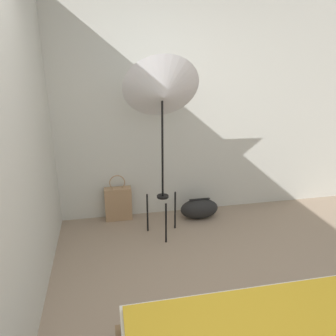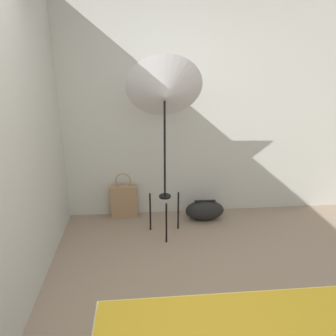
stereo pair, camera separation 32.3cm
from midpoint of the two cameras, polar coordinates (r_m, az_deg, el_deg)
name	(u,v)px [view 1 (the left image)]	position (r m, az deg, el deg)	size (l,w,h in m)	color
wall_back	(161,111)	(3.89, -3.72, 9.86)	(8.00, 0.05, 2.60)	beige
wall_side_left	(23,144)	(2.72, -27.16, 3.62)	(0.05, 8.00, 2.60)	beige
photo_umbrella	(162,94)	(3.29, -3.91, 12.73)	(0.78, 0.57, 1.94)	black
tote_bag	(118,203)	(4.07, -10.92, -6.10)	(0.32, 0.12, 0.58)	#9E7A56
duffel_bag	(199,209)	(4.08, 3.21, -7.13)	(0.47, 0.25, 0.25)	black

